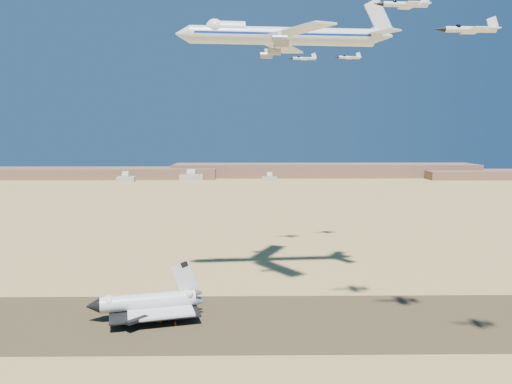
{
  "coord_description": "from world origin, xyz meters",
  "views": [
    {
      "loc": [
        14.54,
        -154.94,
        60.31
      ],
      "look_at": [
        16.73,
        8.0,
        41.15
      ],
      "focal_mm": 35.0,
      "sensor_mm": 36.0,
      "label": 1
    }
  ],
  "objects_px": {
    "shuttle": "(148,303)",
    "chase_jet_a": "(404,4)",
    "crew_a": "(160,321)",
    "chase_jet_b": "(469,29)",
    "crew_b": "(158,321)",
    "chase_jet_e": "(349,57)",
    "carrier_747": "(277,36)",
    "chase_jet_d": "(304,58)",
    "crew_c": "(175,324)"
  },
  "relations": [
    {
      "from": "crew_a",
      "to": "chase_jet_b",
      "type": "bearing_deg",
      "value": -85.94
    },
    {
      "from": "crew_b",
      "to": "crew_c",
      "type": "xyz_separation_m",
      "value": [
        5.78,
        -2.59,
        0.08
      ]
    },
    {
      "from": "shuttle",
      "to": "chase_jet_e",
      "type": "height_order",
      "value": "chase_jet_e"
    },
    {
      "from": "chase_jet_b",
      "to": "chase_jet_d",
      "type": "bearing_deg",
      "value": 104.41
    },
    {
      "from": "crew_c",
      "to": "chase_jet_a",
      "type": "relative_size",
      "value": 0.11
    },
    {
      "from": "chase_jet_d",
      "to": "chase_jet_a",
      "type": "bearing_deg",
      "value": -88.18
    },
    {
      "from": "chase_jet_d",
      "to": "chase_jet_e",
      "type": "bearing_deg",
      "value": 16.92
    },
    {
      "from": "chase_jet_a",
      "to": "chase_jet_e",
      "type": "relative_size",
      "value": 1.13
    },
    {
      "from": "chase_jet_b",
      "to": "chase_jet_e",
      "type": "bearing_deg",
      "value": 92.25
    },
    {
      "from": "carrier_747",
      "to": "chase_jet_a",
      "type": "bearing_deg",
      "value": -60.26
    },
    {
      "from": "crew_c",
      "to": "chase_jet_a",
      "type": "xyz_separation_m",
      "value": [
        65.74,
        -10.01,
        94.51
      ]
    },
    {
      "from": "crew_b",
      "to": "chase_jet_e",
      "type": "relative_size",
      "value": 0.11
    },
    {
      "from": "shuttle",
      "to": "chase_jet_d",
      "type": "height_order",
      "value": "chase_jet_d"
    },
    {
      "from": "crew_b",
      "to": "crew_c",
      "type": "bearing_deg",
      "value": -127.37
    },
    {
      "from": "crew_c",
      "to": "crew_a",
      "type": "bearing_deg",
      "value": 22.02
    },
    {
      "from": "crew_b",
      "to": "chase_jet_d",
      "type": "bearing_deg",
      "value": -45.2
    },
    {
      "from": "shuttle",
      "to": "crew_a",
      "type": "distance_m",
      "value": 8.28
    },
    {
      "from": "chase_jet_e",
      "to": "crew_c",
      "type": "bearing_deg",
      "value": -137.68
    },
    {
      "from": "chase_jet_d",
      "to": "crew_a",
      "type": "bearing_deg",
      "value": -129.13
    },
    {
      "from": "shuttle",
      "to": "carrier_747",
      "type": "distance_m",
      "value": 104.74
    },
    {
      "from": "crew_a",
      "to": "chase_jet_a",
      "type": "distance_m",
      "value": 118.7
    },
    {
      "from": "crew_c",
      "to": "chase_jet_a",
      "type": "height_order",
      "value": "chase_jet_a"
    },
    {
      "from": "crew_a",
      "to": "crew_b",
      "type": "relative_size",
      "value": 1.16
    },
    {
      "from": "crew_a",
      "to": "chase_jet_e",
      "type": "bearing_deg",
      "value": -19.43
    },
    {
      "from": "crew_c",
      "to": "chase_jet_e",
      "type": "bearing_deg",
      "value": -78.14
    },
    {
      "from": "shuttle",
      "to": "chase_jet_b",
      "type": "xyz_separation_m",
      "value": [
        89.91,
        -27.45,
        81.95
      ]
    },
    {
      "from": "carrier_747",
      "to": "chase_jet_d",
      "type": "xyz_separation_m",
      "value": [
        15.77,
        54.15,
        -0.11
      ]
    },
    {
      "from": "shuttle",
      "to": "chase_jet_a",
      "type": "relative_size",
      "value": 2.37
    },
    {
      "from": "crew_b",
      "to": "chase_jet_d",
      "type": "height_order",
      "value": "chase_jet_d"
    },
    {
      "from": "crew_c",
      "to": "chase_jet_d",
      "type": "xyz_separation_m",
      "value": [
        49.13,
        90.6,
        94.71
      ]
    },
    {
      "from": "shuttle",
      "to": "crew_b",
      "type": "bearing_deg",
      "value": -63.7
    },
    {
      "from": "carrier_747",
      "to": "crew_a",
      "type": "relative_size",
      "value": 43.62
    },
    {
      "from": "crew_a",
      "to": "crew_c",
      "type": "bearing_deg",
      "value": -96.74
    },
    {
      "from": "crew_a",
      "to": "chase_jet_b",
      "type": "height_order",
      "value": "chase_jet_b"
    },
    {
      "from": "crew_b",
      "to": "chase_jet_b",
      "type": "height_order",
      "value": "chase_jet_b"
    },
    {
      "from": "crew_b",
      "to": "chase_jet_e",
      "type": "distance_m",
      "value": 159.03
    },
    {
      "from": "chase_jet_d",
      "to": "chase_jet_e",
      "type": "relative_size",
      "value": 0.99
    },
    {
      "from": "chase_jet_a",
      "to": "crew_b",
      "type": "bearing_deg",
      "value": 165.77
    },
    {
      "from": "crew_a",
      "to": "shuttle",
      "type": "bearing_deg",
      "value": 62.95
    },
    {
      "from": "chase_jet_a",
      "to": "chase_jet_e",
      "type": "distance_m",
      "value": 111.56
    },
    {
      "from": "crew_b",
      "to": "shuttle",
      "type": "bearing_deg",
      "value": 27.63
    },
    {
      "from": "crew_b",
      "to": "crew_a",
      "type": "bearing_deg",
      "value": -116.8
    },
    {
      "from": "chase_jet_a",
      "to": "carrier_747",
      "type": "bearing_deg",
      "value": 120.63
    },
    {
      "from": "chase_jet_e",
      "to": "crew_a",
      "type": "bearing_deg",
      "value": -140.2
    },
    {
      "from": "crew_c",
      "to": "chase_jet_a",
      "type": "distance_m",
      "value": 115.56
    },
    {
      "from": "crew_a",
      "to": "chase_jet_a",
      "type": "bearing_deg",
      "value": -81.21
    },
    {
      "from": "crew_b",
      "to": "crew_c",
      "type": "relative_size",
      "value": 0.91
    },
    {
      "from": "chase_jet_e",
      "to": "crew_b",
      "type": "bearing_deg",
      "value": -140.5
    },
    {
      "from": "crew_a",
      "to": "chase_jet_d",
      "type": "relative_size",
      "value": 0.13
    },
    {
      "from": "crew_a",
      "to": "chase_jet_e",
      "type": "distance_m",
      "value": 158.71
    }
  ]
}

